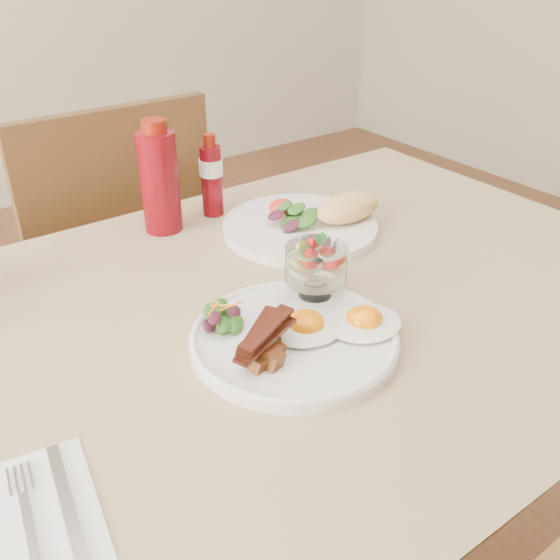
# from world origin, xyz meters

# --- Properties ---
(table) EXTENTS (1.33, 0.88, 0.75)m
(table) POSITION_xyz_m (0.00, 0.00, 0.66)
(table) COLOR brown
(table) RESTS_ON ground
(chair_far) EXTENTS (0.42, 0.42, 0.93)m
(chair_far) POSITION_xyz_m (0.00, 0.66, 0.52)
(chair_far) COLOR brown
(chair_far) RESTS_ON ground
(main_plate) EXTENTS (0.28, 0.28, 0.02)m
(main_plate) POSITION_xyz_m (-0.03, -0.09, 0.76)
(main_plate) COLOR white
(main_plate) RESTS_ON table
(fried_eggs) EXTENTS (0.19, 0.15, 0.03)m
(fried_eggs) POSITION_xyz_m (0.03, -0.11, 0.78)
(fried_eggs) COLOR white
(fried_eggs) RESTS_ON main_plate
(bacon_potato_pile) EXTENTS (0.11, 0.07, 0.05)m
(bacon_potato_pile) POSITION_xyz_m (-0.09, -0.11, 0.79)
(bacon_potato_pile) COLOR brown
(bacon_potato_pile) RESTS_ON main_plate
(side_salad) EXTENTS (0.07, 0.06, 0.04)m
(side_salad) POSITION_xyz_m (-0.10, -0.02, 0.78)
(side_salad) COLOR #1B4C14
(side_salad) RESTS_ON main_plate
(fruit_cup) EXTENTS (0.09, 0.09, 0.09)m
(fruit_cup) POSITION_xyz_m (0.06, -0.03, 0.82)
(fruit_cup) COLOR white
(fruit_cup) RESTS_ON main_plate
(second_plate) EXTENTS (0.29, 0.28, 0.07)m
(second_plate) POSITION_xyz_m (0.21, 0.17, 0.77)
(second_plate) COLOR white
(second_plate) RESTS_ON table
(ketchup_bottle) EXTENTS (0.08, 0.08, 0.20)m
(ketchup_bottle) POSITION_xyz_m (-0.00, 0.34, 0.85)
(ketchup_bottle) COLOR #63050E
(ketchup_bottle) RESTS_ON table
(hot_sauce_bottle) EXTENTS (0.05, 0.05, 0.16)m
(hot_sauce_bottle) POSITION_xyz_m (0.11, 0.34, 0.83)
(hot_sauce_bottle) COLOR #63050E
(hot_sauce_bottle) RESTS_ON table
(napkin_cutlery) EXTENTS (0.12, 0.19, 0.01)m
(napkin_cutlery) POSITION_xyz_m (-0.39, -0.17, 0.75)
(napkin_cutlery) COLOR white
(napkin_cutlery) RESTS_ON table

